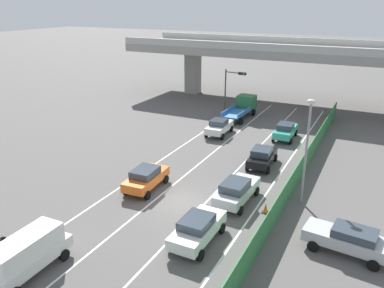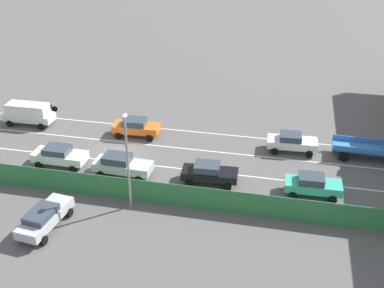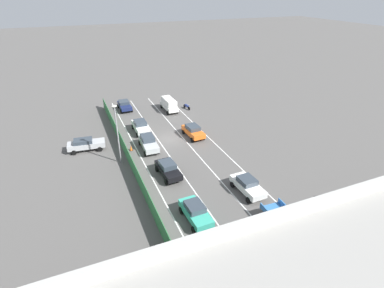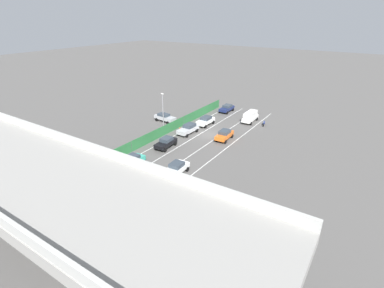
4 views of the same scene
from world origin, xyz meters
name	(u,v)px [view 2 (image 2 of 4)]	position (x,y,z in m)	size (l,w,h in m)	color
ground_plane	(119,151)	(0.00, 0.00, 0.00)	(300.00, 300.00, 0.00)	#565451
lane_line_left_edge	(195,132)	(-5.14, 5.76, 0.00)	(0.14, 47.53, 0.01)	silver
lane_line_mid_left	(187,149)	(-1.71, 5.76, 0.00)	(0.14, 47.53, 0.01)	silver
lane_line_mid_right	(177,168)	(1.71, 5.76, 0.00)	(0.14, 47.53, 0.01)	silver
lane_line_right_edge	(167,191)	(5.14, 5.76, 0.00)	(0.14, 47.53, 0.01)	silver
green_fence	(161,193)	(6.82, 5.76, 0.91)	(0.10, 43.63, 1.82)	#2D753D
car_sedan_black	(209,173)	(3.29, 8.70, 0.92)	(2.17, 4.44, 1.67)	black
car_van_white	(28,113)	(-3.36, -10.35, 1.22)	(2.01, 4.87, 2.15)	silver
car_taxi_orange	(136,127)	(-3.20, 0.59, 0.94)	(2.20, 4.37, 1.69)	orange
car_sedan_silver	(122,164)	(3.61, 1.65, 0.95)	(2.13, 4.73, 1.74)	#B7BABC
car_sedan_white	(292,142)	(-3.26, 14.85, 0.92)	(2.15, 4.40, 1.67)	white
car_hatchback_white	(59,155)	(3.26, -3.92, 0.94)	(2.07, 4.47, 1.68)	silver
car_taxi_teal	(313,184)	(3.33, 16.57, 0.92)	(2.05, 4.26, 1.67)	teal
motorcycle	(48,108)	(-6.47, -9.99, 0.46)	(0.69, 1.92, 0.93)	black
parked_wagon_silver	(44,217)	(11.23, -1.12, 0.92)	(4.82, 2.33, 1.62)	#B2B5B7
street_lamp	(127,153)	(7.67, 3.74, 4.48)	(0.60, 0.36, 7.41)	gray
traffic_cone	(106,185)	(5.86, 1.16, 0.34)	(0.47, 0.47, 0.72)	orange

